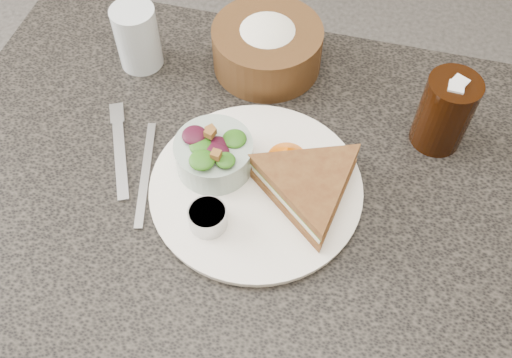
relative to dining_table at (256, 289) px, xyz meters
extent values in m
plane|color=#5E5A58|center=(0.00, 0.00, -0.38)|extent=(6.00, 6.00, 0.00)
cube|color=black|center=(0.00, 0.00, 0.00)|extent=(1.00, 0.70, 0.75)
cylinder|color=white|center=(0.00, -0.01, 0.38)|extent=(0.30, 0.30, 0.01)
cylinder|color=#ADAEB0|center=(-0.04, -0.09, 0.40)|extent=(0.06, 0.06, 0.03)
cone|color=#F16001|center=(0.04, 0.05, 0.40)|extent=(0.08, 0.08, 0.03)
cube|color=#ACAEB3|center=(-0.21, 0.00, 0.38)|extent=(0.09, 0.16, 0.00)
cube|color=#A0A0A2|center=(-0.16, -0.02, 0.38)|extent=(0.06, 0.19, 0.00)
cylinder|color=silver|center=(-0.25, 0.20, 0.43)|extent=(0.09, 0.09, 0.11)
camera|label=1|loc=(0.12, -0.45, 1.07)|focal=40.00mm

